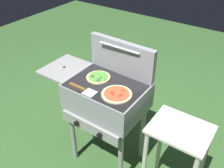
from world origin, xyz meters
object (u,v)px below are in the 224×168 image
(prep_table, at_px, (176,149))
(pizza_veggie, at_px, (98,77))
(pizza_pepperoni, at_px, (117,94))
(spatula, at_px, (82,89))
(grill, at_px, (106,98))

(prep_table, bearing_deg, pizza_veggie, 177.78)
(pizza_veggie, bearing_deg, pizza_pepperoni, -22.41)
(spatula, height_order, prep_table, spatula)
(pizza_pepperoni, bearing_deg, spatula, -158.67)
(grill, bearing_deg, spatula, -119.38)
(pizza_pepperoni, xyz_separation_m, spatula, (-0.26, -0.10, -0.00))
(grill, height_order, spatula, spatula)
(grill, xyz_separation_m, pizza_pepperoni, (0.16, -0.07, 0.15))
(pizza_veggie, relative_size, spatula, 0.79)
(pizza_veggie, xyz_separation_m, spatula, (0.00, -0.21, -0.00))
(grill, xyz_separation_m, spatula, (-0.10, -0.18, 0.15))
(grill, distance_m, pizza_veggie, 0.19)
(grill, relative_size, spatula, 3.69)
(grill, xyz_separation_m, pizza_veggie, (-0.10, 0.03, 0.15))
(prep_table, bearing_deg, pizza_pepperoni, -171.33)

